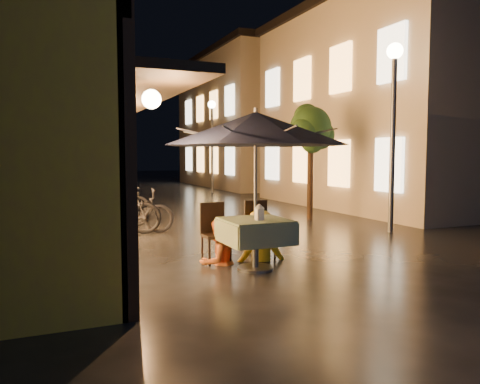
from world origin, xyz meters
name	(u,v)px	position (x,y,z in m)	size (l,w,h in m)	color
ground	(329,262)	(0.00, 0.00, 0.00)	(90.00, 90.00, 0.00)	black
east_building_near	(406,107)	(7.49, 6.50, 3.41)	(7.30, 9.30, 6.80)	tan
east_building_far	(262,122)	(7.49, 18.00, 3.66)	(7.30, 10.30, 7.30)	tan
street_tree	(311,130)	(2.41, 4.51, 2.42)	(1.43, 1.20, 3.15)	black
streetlamp_near	(394,103)	(3.00, 2.00, 2.92)	(0.36, 0.36, 4.23)	#59595E
streetlamp_far	(212,129)	(3.00, 14.00, 2.92)	(0.36, 0.36, 4.23)	#59595E
cafe_table	(255,232)	(-1.30, 0.06, 0.59)	(0.99, 0.99, 0.78)	#59595E
patio_umbrella	(256,129)	(-1.30, 0.06, 2.15)	(2.80, 2.80, 2.46)	#59595E
cafe_chair_left	(214,229)	(-1.70, 0.80, 0.54)	(0.42, 0.42, 0.97)	black
cafe_chair_right	(258,226)	(-0.90, 0.80, 0.54)	(0.42, 0.42, 0.97)	black
table_lantern	(259,211)	(-1.30, -0.07, 0.92)	(0.16, 0.16, 0.25)	white
person_orange	(218,220)	(-1.70, 0.66, 0.70)	(0.68, 0.53, 1.41)	orange
person_yellow	(260,212)	(-0.94, 0.63, 0.81)	(1.04, 0.60, 1.62)	gold
bicycle_0	(130,212)	(-2.50, 4.07, 0.50)	(0.66, 1.90, 1.00)	black
bicycle_1	(119,210)	(-2.76, 3.99, 0.55)	(0.52, 1.85, 1.11)	black
bicycle_2	(117,209)	(-2.58, 5.43, 0.41)	(0.55, 1.57, 0.82)	black
bicycle_3	(118,202)	(-2.41, 6.36, 0.50)	(0.47, 1.68, 1.01)	black
bicycle_4	(110,200)	(-2.41, 8.05, 0.40)	(0.53, 1.53, 0.80)	black
bicycle_5	(109,197)	(-2.36, 8.51, 0.46)	(0.43, 1.53, 0.92)	black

